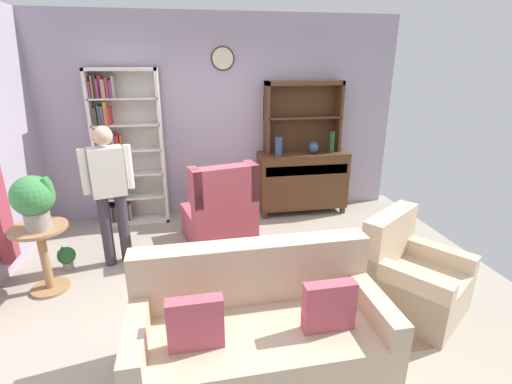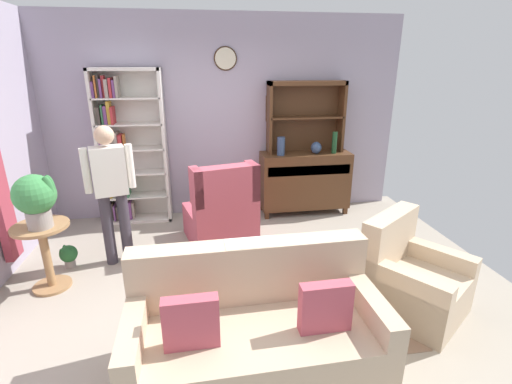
{
  "view_description": "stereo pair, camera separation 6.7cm",
  "coord_description": "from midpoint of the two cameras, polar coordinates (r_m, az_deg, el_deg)",
  "views": [
    {
      "loc": [
        -0.51,
        -3.21,
        2.18
      ],
      "look_at": [
        0.1,
        0.2,
        0.95
      ],
      "focal_mm": 26.04,
      "sensor_mm": 36.0,
      "label": 1
    },
    {
      "loc": [
        -0.44,
        -3.22,
        2.18
      ],
      "look_at": [
        0.1,
        0.2,
        0.95
      ],
      "focal_mm": 26.04,
      "sensor_mm": 36.0,
      "label": 2
    }
  ],
  "objects": [
    {
      "name": "plant_stand",
      "position": [
        4.22,
        -29.26,
        -7.74
      ],
      "size": [
        0.52,
        0.52,
        0.69
      ],
      "color": "#997047",
      "rests_on": "ground_plane"
    },
    {
      "name": "potted_plant_large",
      "position": [
        3.95,
        -30.31,
        -0.73
      ],
      "size": [
        0.37,
        0.37,
        0.52
      ],
      "color": "gray",
      "rests_on": "plant_stand"
    },
    {
      "name": "person_reading",
      "position": [
        4.26,
        -20.96,
        0.82
      ],
      "size": [
        0.52,
        0.29,
        1.56
      ],
      "color": "#38333D",
      "rests_on": "ground_plane"
    },
    {
      "name": "bookshelf",
      "position": [
        5.37,
        -18.91,
        6.11
      ],
      "size": [
        0.9,
        0.3,
        2.1
      ],
      "color": "silver",
      "rests_on": "ground_plane"
    },
    {
      "name": "wall_back",
      "position": [
        5.42,
        -3.92,
        11.26
      ],
      "size": [
        5.0,
        0.09,
        2.8
      ],
      "color": "#A399AD",
      "rests_on": "ground_plane"
    },
    {
      "name": "wingback_chair",
      "position": [
        4.62,
        -4.88,
        -3.42
      ],
      "size": [
        0.95,
        0.96,
        1.05
      ],
      "color": "#B74C5B",
      "rests_on": "ground_plane"
    },
    {
      "name": "armchair_floral",
      "position": [
        3.75,
        23.22,
        -12.47
      ],
      "size": [
        1.07,
        1.07,
        0.88
      ],
      "color": "#C6AD8E",
      "rests_on": "ground_plane"
    },
    {
      "name": "couch_floral",
      "position": [
        2.89,
        0.66,
        -20.74
      ],
      "size": [
        1.82,
        0.88,
        0.9
      ],
      "color": "#C6AD8E",
      "rests_on": "ground_plane"
    },
    {
      "name": "area_rug",
      "position": [
        3.7,
        3.4,
        -16.51
      ],
      "size": [
        2.23,
        1.63,
        0.01
      ],
      "primitive_type": "cube",
      "color": "#846651",
      "rests_on": "ground_plane"
    },
    {
      "name": "vase_tall",
      "position": [
        5.26,
        4.22,
        7.03
      ],
      "size": [
        0.11,
        0.11,
        0.26
      ],
      "primitive_type": "cylinder",
      "color": "#33476B",
      "rests_on": "sideboard"
    },
    {
      "name": "potted_plant_small",
      "position": [
        4.63,
        -26.47,
        -8.64
      ],
      "size": [
        0.19,
        0.19,
        0.26
      ],
      "color": "gray",
      "rests_on": "ground_plane"
    },
    {
      "name": "sideboard_hutch",
      "position": [
        5.45,
        8.0,
        12.8
      ],
      "size": [
        1.1,
        0.26,
        1.0
      ],
      "color": "#4C2D19",
      "rests_on": "sideboard"
    },
    {
      "name": "coffee_table",
      "position": [
        3.5,
        1.62,
        -11.92
      ],
      "size": [
        0.8,
        0.5,
        0.42
      ],
      "color": "#4C2D19",
      "rests_on": "ground_plane"
    },
    {
      "name": "ground_plane",
      "position": [
        3.92,
        -0.52,
        -14.43
      ],
      "size": [
        5.4,
        4.6,
        0.02
      ],
      "primitive_type": "cube",
      "color": "#9E9384"
    },
    {
      "name": "sideboard",
      "position": [
        5.57,
        7.81,
        1.87
      ],
      "size": [
        1.3,
        0.45,
        0.92
      ],
      "color": "#4C2D19",
      "rests_on": "ground_plane"
    },
    {
      "name": "book_stack",
      "position": [
        3.43,
        -0.01,
        -10.86
      ],
      "size": [
        0.22,
        0.14,
        0.05
      ],
      "color": "gray",
      "rests_on": "coffee_table"
    },
    {
      "name": "vase_round",
      "position": [
        5.42,
        9.58,
        6.72
      ],
      "size": [
        0.15,
        0.15,
        0.17
      ],
      "primitive_type": "ellipsoid",
      "color": "#33476B",
      "rests_on": "sideboard"
    },
    {
      "name": "bottle_wine",
      "position": [
        5.47,
        12.3,
        7.42
      ],
      "size": [
        0.07,
        0.07,
        0.31
      ],
      "primitive_type": "cylinder",
      "color": "#194223",
      "rests_on": "sideboard"
    }
  ]
}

